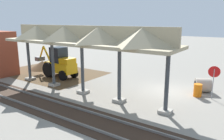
{
  "coord_description": "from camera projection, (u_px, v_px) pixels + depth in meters",
  "views": [
    {
      "loc": [
        -5.42,
        15.34,
        5.25
      ],
      "look_at": [
        3.65,
        2.22,
        1.6
      ],
      "focal_mm": 35.0,
      "sensor_mm": 36.0,
      "label": 1
    }
  ],
  "objects": [
    {
      "name": "ground_plane",
      "position": [
        168.0,
        91.0,
        16.48
      ],
      "size": [
        120.0,
        120.0,
        0.0
      ],
      "primitive_type": "plane",
      "color": "gray"
    },
    {
      "name": "dirt_work_zone",
      "position": [
        51.0,
        73.0,
        22.36
      ],
      "size": [
        10.33,
        7.0,
        0.01
      ],
      "primitive_type": "cube",
      "color": "brown",
      "rests_on": "ground"
    },
    {
      "name": "platform_canopy",
      "position": [
        81.0,
        36.0,
        15.24
      ],
      "size": [
        13.91,
        3.2,
        4.9
      ],
      "color": "#9E998E",
      "rests_on": "ground"
    },
    {
      "name": "rail_tracks",
      "position": [
        116.0,
        129.0,
        10.74
      ],
      "size": [
        60.0,
        2.58,
        0.15
      ],
      "color": "slate",
      "rests_on": "ground"
    },
    {
      "name": "stop_sign",
      "position": [
        214.0,
        76.0,
        14.55
      ],
      "size": [
        0.75,
        0.19,
        2.28
      ],
      "color": "gray",
      "rests_on": "ground"
    },
    {
      "name": "backhoe",
      "position": [
        59.0,
        64.0,
        20.44
      ],
      "size": [
        5.24,
        1.87,
        2.82
      ],
      "color": "orange",
      "rests_on": "ground"
    },
    {
      "name": "dirt_mound",
      "position": [
        43.0,
        69.0,
        24.08
      ],
      "size": [
        5.98,
        5.98,
        1.79
      ],
      "primitive_type": "cone",
      "color": "brown",
      "rests_on": "ground"
    },
    {
      "name": "concrete_pipe",
      "position": [
        203.0,
        85.0,
        16.27
      ],
      "size": [
        1.43,
        1.41,
        1.04
      ],
      "color": "#9E9384",
      "rests_on": "ground"
    },
    {
      "name": "traffic_barrel",
      "position": [
        198.0,
        90.0,
        15.29
      ],
      "size": [
        0.56,
        0.56,
        0.9
      ],
      "primitive_type": "cylinder",
      "color": "orange",
      "rests_on": "ground"
    }
  ]
}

